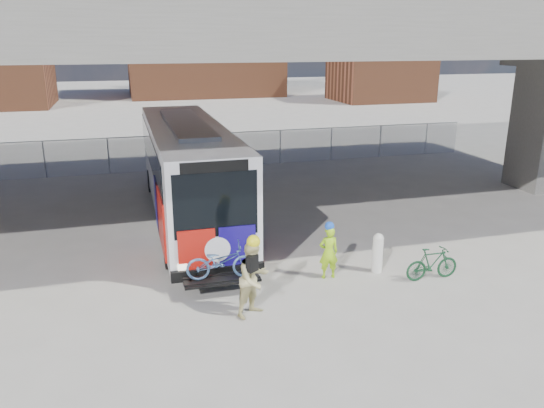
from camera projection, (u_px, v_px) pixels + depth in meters
name	position (u px, v px, depth m)	size (l,w,h in m)	color
ground	(267.00, 249.00, 17.12)	(160.00, 160.00, 0.00)	#9E9991
bus	(188.00, 164.00, 19.46)	(2.67, 12.95, 3.69)	silver
overpass	(237.00, 38.00, 18.87)	(40.00, 16.00, 7.95)	#605E59
chainlink_fence	(207.00, 141.00, 27.73)	(30.00, 0.06, 30.00)	gray
brick_buildings	(166.00, 50.00, 60.20)	(54.00, 22.00, 12.00)	brown
bollard	(378.00, 251.00, 15.28)	(0.31, 0.31, 1.18)	silver
cyclist_hivis	(329.00, 251.00, 14.84)	(0.58, 0.40, 1.68)	#9EDE17
cyclist_tan	(254.00, 278.00, 12.77)	(1.15, 1.08, 2.07)	#CAC082
bike_parked	(432.00, 264.00, 14.83)	(0.45, 1.58, 0.95)	#154324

